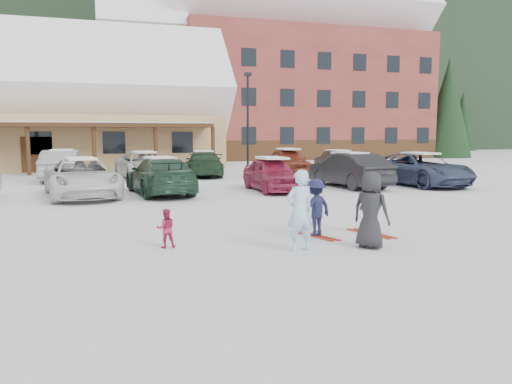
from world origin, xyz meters
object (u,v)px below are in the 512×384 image
object	(u,v)px
lamp_post	(248,115)
parked_car_11	(204,164)
adult_skier	(300,211)
parked_car_10	(144,165)
parked_car_6	(420,169)
toddler_red	(166,228)
parked_car_4	(272,174)
child_magenta	(372,207)
day_lodge	(12,111)
child_navy	(315,208)
parked_car_13	(338,162)
parked_car_2	(82,178)
parked_car_12	(288,162)
parked_car_5	(349,170)
parked_car_3	(160,176)
alpine_hotel	(279,71)
bystander_dark	(371,210)
parked_car_9	(63,165)

from	to	relation	value
lamp_post	parked_car_11	size ratio (longest dim) A/B	1.37
adult_skier	parked_car_10	size ratio (longest dim) A/B	0.32
parked_car_6	parked_car_10	size ratio (longest dim) A/B	1.04
toddler_red	parked_car_4	world-z (taller)	parked_car_4
lamp_post	parked_car_11	bearing A→B (deg)	-123.96
parked_car_10	child_magenta	bearing A→B (deg)	-84.72
adult_skier	toddler_red	size ratio (longest dim) A/B	2.02
day_lodge	lamp_post	xyz separation A→B (m)	(15.80, -4.10, -0.22)
child_magenta	parked_car_4	size ratio (longest dim) A/B	0.32
toddler_red	child_navy	size ratio (longest dim) A/B	0.61
toddler_red	parked_car_13	world-z (taller)	parked_car_13
lamp_post	toddler_red	bearing A→B (deg)	-110.26
parked_car_2	parked_car_12	distance (m)	13.12
day_lodge	parked_car_5	bearing A→B (deg)	-48.21
adult_skier	parked_car_2	xyz separation A→B (m)	(-4.55, 10.55, -0.10)
parked_car_13	toddler_red	bearing A→B (deg)	57.34
parked_car_3	lamp_post	bearing A→B (deg)	-125.53
alpine_hotel	bystander_dark	size ratio (longest dim) A/B	19.46
child_magenta	parked_car_11	distance (m)	17.11
alpine_hotel	parked_car_6	world-z (taller)	alpine_hotel
parked_car_12	lamp_post	bearing A→B (deg)	94.97
child_magenta	parked_car_2	size ratio (longest dim) A/B	0.25
day_lodge	parked_car_11	distance (m)	15.96
parked_car_2	parked_car_10	xyz separation A→B (m)	(2.90, 7.06, -0.02)
lamp_post	parked_car_12	bearing A→B (deg)	-87.68
alpine_hotel	parked_car_13	xyz separation A→B (m)	(-4.16, -21.68, -7.93)
toddler_red	parked_car_11	bearing A→B (deg)	-102.47
parked_car_11	parked_car_5	bearing A→B (deg)	132.96
parked_car_2	parked_car_3	bearing A→B (deg)	-8.13
day_lodge	bystander_dark	distance (m)	31.40
parked_car_9	bystander_dark	bearing A→B (deg)	115.55
parked_car_9	parked_car_13	world-z (taller)	parked_car_9
alpine_hotel	child_magenta	xyz separation A→B (m)	(-11.38, -37.97, -7.98)
parked_car_11	parked_car_6	bearing A→B (deg)	146.47
bystander_dark	parked_car_2	size ratio (longest dim) A/B	0.31
parked_car_13	parked_car_12	bearing A→B (deg)	-0.57
bystander_dark	parked_car_2	distance (m)	12.34
bystander_dark	parked_car_4	bearing A→B (deg)	-43.45
lamp_post	parked_car_5	xyz separation A→B (m)	(0.57, -14.21, -2.95)
day_lodge	bystander_dark	world-z (taller)	day_lodge
child_navy	parked_car_10	size ratio (longest dim) A/B	0.26
child_magenta	parked_car_2	bearing A→B (deg)	-68.70
parked_car_2	parked_car_10	size ratio (longest dim) A/B	1.03
parked_car_3	parked_car_4	bearing A→B (deg)	170.13
child_navy	parked_car_2	bearing A→B (deg)	-79.51
day_lodge	child_navy	xyz separation A→B (m)	(10.50, -27.76, -3.27)
day_lodge	child_magenta	bearing A→B (deg)	-66.93
parked_car_11	parked_car_2	bearing A→B (deg)	59.46
parked_car_6	parked_car_9	bearing A→B (deg)	149.89
child_navy	parked_car_6	bearing A→B (deg)	-155.54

